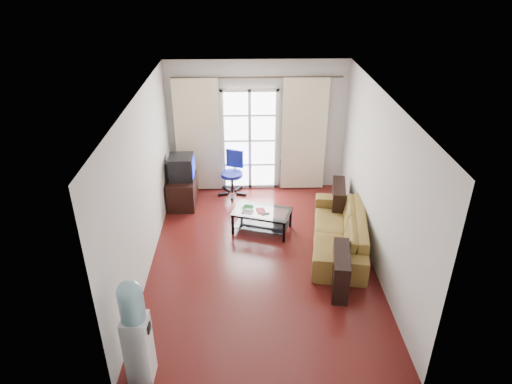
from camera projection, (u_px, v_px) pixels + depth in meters
floor at (261, 257)px, 7.59m from camera, size 5.20×5.20×0.00m
ceiling at (262, 99)px, 6.32m from camera, size 5.20×5.20×0.00m
wall_back at (257, 127)px, 9.25m from camera, size 3.60×0.02×2.70m
wall_front at (271, 301)px, 4.66m from camera, size 3.60×0.02×2.70m
wall_left at (143, 187)px, 6.91m from camera, size 0.02×5.20×2.70m
wall_right at (379, 184)px, 6.99m from camera, size 0.02×5.20×2.70m
french_door at (250, 141)px, 9.32m from camera, size 1.16×0.06×2.15m
curtain_rod at (257, 77)px, 8.68m from camera, size 3.30×0.04×0.04m
curtain_left at (198, 136)px, 9.18m from camera, size 0.90×0.07×2.35m
curtain_right at (304, 135)px, 9.23m from camera, size 0.90×0.07×2.35m
radiator at (295, 174)px, 9.66m from camera, size 0.64×0.12×0.64m
sofa at (339, 231)px, 7.73m from camera, size 2.45×1.56×0.63m
coffee_table at (262, 218)px, 8.20m from camera, size 1.13×0.85×0.41m
bowl at (248, 208)px, 8.16m from camera, size 0.36×0.36×0.05m
book at (257, 211)px, 8.10m from camera, size 0.23×0.26×0.02m
remote at (265, 214)px, 8.02m from camera, size 0.15×0.10×0.02m
tv_stand at (182, 191)px, 9.03m from camera, size 0.53×0.80×0.58m
crt_tv at (180, 167)px, 8.81m from camera, size 0.52×0.50×0.46m
task_chair at (233, 182)px, 9.46m from camera, size 0.79×0.79×0.91m
water_cooler at (136, 330)px, 5.13m from camera, size 0.31×0.30×1.42m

